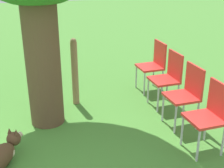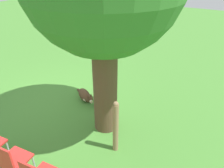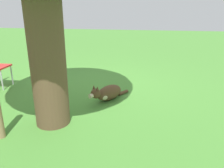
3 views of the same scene
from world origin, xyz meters
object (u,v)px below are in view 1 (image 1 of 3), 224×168
at_px(red_chair_0, 211,113).
at_px(red_chair_3, 154,63).
at_px(dog, 0,156).
at_px(red_chair_1, 187,91).
at_px(red_chair_2, 168,75).
at_px(fence_post, 75,72).

xyz_separation_m(red_chair_0, red_chair_3, (0.07, 2.02, 0.00)).
xyz_separation_m(dog, red_chair_1, (2.61, 0.35, 0.39)).
relative_size(dog, red_chair_2, 0.96).
bearing_deg(red_chair_2, red_chair_1, 84.96).
height_order(dog, red_chair_0, red_chair_0).
distance_m(dog, red_chair_0, 2.63).
height_order(red_chair_0, red_chair_2, same).
bearing_deg(dog, red_chair_3, -23.65).
bearing_deg(red_chair_0, red_chair_3, -95.04).
height_order(dog, red_chair_3, red_chair_3).
relative_size(red_chair_1, red_chair_2, 1.00).
bearing_deg(red_chair_0, red_chair_1, -95.04).
relative_size(red_chair_1, red_chair_3, 1.00).
bearing_deg(dog, fence_post, -3.87).
xyz_separation_m(fence_post, red_chair_0, (1.43, -1.82, -0.04)).
xyz_separation_m(red_chair_0, red_chair_2, (0.05, 1.34, 0.00)).
distance_m(red_chair_0, red_chair_2, 1.35).
distance_m(red_chair_1, red_chair_3, 1.35).
distance_m(dog, red_chair_2, 2.85).
bearing_deg(dog, red_chair_1, -48.58).
height_order(fence_post, red_chair_1, fence_post).
xyz_separation_m(fence_post, red_chair_3, (1.50, 0.20, -0.04)).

